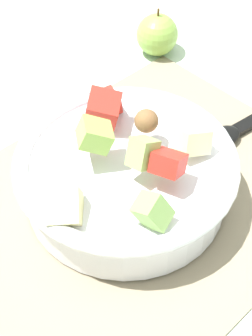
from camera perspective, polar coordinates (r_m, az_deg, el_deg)
name	(u,v)px	position (r m, az deg, el deg)	size (l,w,h in m)	color
ground_plane	(137,200)	(0.63, 1.28, -3.57)	(2.40, 2.40, 0.00)	silver
placemat	(137,198)	(0.62, 1.29, -3.39)	(0.48, 0.37, 0.01)	gray
salad_bowl	(126,173)	(0.59, -0.01, -0.53)	(0.26, 0.26, 0.12)	white
serving_spoon	(240,127)	(0.72, 12.67, 4.47)	(0.19, 0.05, 0.01)	black
whole_apple	(157,35)	(0.84, 3.52, 14.71)	(0.07, 0.07, 0.08)	#8CB74C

